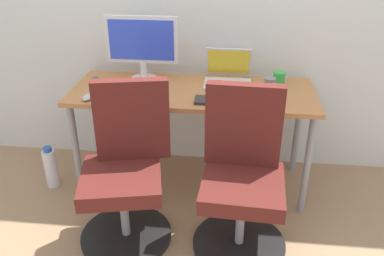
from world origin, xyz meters
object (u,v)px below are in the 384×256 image
office_chair_left (126,173)px  coffee_mug (279,79)px  desktop_monitor (142,44)px  open_laptop (228,75)px  office_chair_right (242,179)px  water_bottle_on_floor (51,167)px

office_chair_left → coffee_mug: office_chair_left is taller
desktop_monitor → open_laptop: bearing=-0.1°
office_chair_right → water_bottle_on_floor: office_chair_right is taller
open_laptop → coffee_mug: size_ratio=3.37×
office_chair_right → desktop_monitor: size_ratio=1.96×
office_chair_right → coffee_mug: 0.80m
water_bottle_on_floor → coffee_mug: bearing=10.2°
office_chair_left → water_bottle_on_floor: 0.83m
coffee_mug → desktop_monitor: bearing=179.0°
office_chair_right → desktop_monitor: desktop_monitor is taller
office_chair_right → desktop_monitor: 1.13m
office_chair_left → office_chair_right: 0.66m
office_chair_right → office_chair_left: bearing=-179.9°
office_chair_right → water_bottle_on_floor: size_ratio=3.03×
desktop_monitor → open_laptop: size_ratio=1.55×
office_chair_right → open_laptop: open_laptop is taller
office_chair_left → office_chair_right: bearing=0.1°
office_chair_left → open_laptop: bearing=52.4°
office_chair_right → coffee_mug: size_ratio=10.22×
desktop_monitor → water_bottle_on_floor: bearing=-155.2°
office_chair_right → water_bottle_on_floor: bearing=162.8°
open_laptop → desktop_monitor: bearing=179.9°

